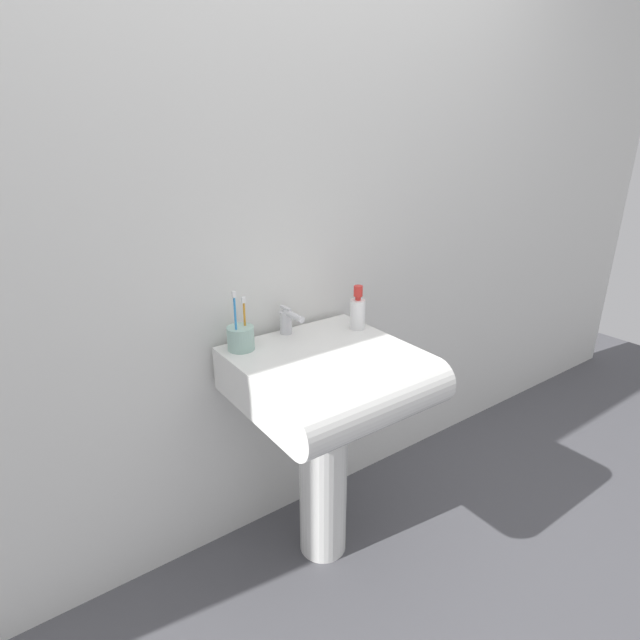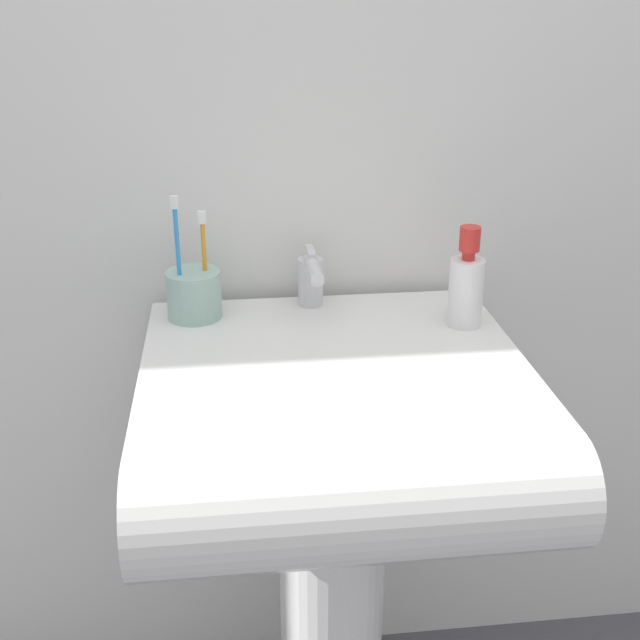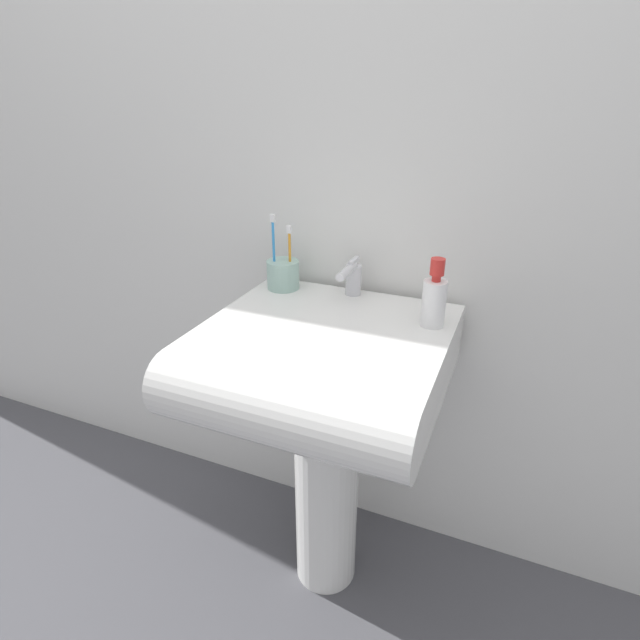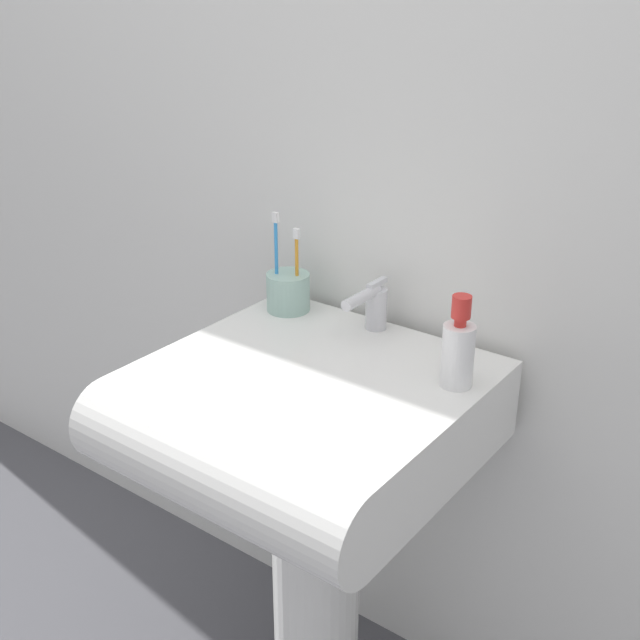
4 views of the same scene
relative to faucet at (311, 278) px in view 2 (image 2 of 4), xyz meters
The scene contains 6 objects.
wall_back 0.36m from the faucet, 83.23° to the left, with size 5.00×0.05×2.40m, color silver.
sink_pedestal 0.56m from the faucet, 86.71° to the right, with size 0.17×0.17×0.66m, color white.
sink_basin 0.28m from the faucet, 87.45° to the right, with size 0.55×0.56×0.15m.
faucet is the anchor object (origin of this frame).
toothbrush_cup 0.19m from the faucet, behind, with size 0.09×0.09×0.20m.
soap_bottle 0.25m from the faucet, 23.00° to the right, with size 0.05×0.05×0.16m.
Camera 2 is at (-0.14, -1.03, 1.31)m, focal length 45.00 mm.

